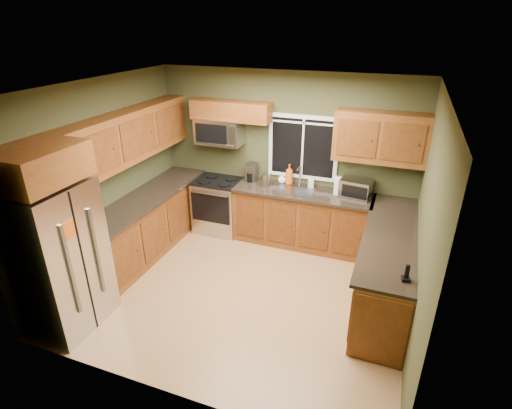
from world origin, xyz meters
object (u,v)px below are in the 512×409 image
Objects in this scene: range at (219,205)px; soap_bottle_b at (311,182)px; refrigerator at (59,258)px; paper_towel_roll at (338,186)px; toaster_oven at (356,188)px; soap_bottle_c at (282,178)px; coffee_maker at (251,173)px; soap_bottle_a at (289,174)px; microwave at (219,131)px; kettle at (265,179)px; cordless_phone at (406,276)px.

soap_bottle_b reaches higher than range.
refrigerator is at bearing -103.97° from range.
paper_towel_roll is at bearing -17.62° from soap_bottle_b.
soap_bottle_c is (-1.20, 0.13, -0.06)m from toaster_oven.
toaster_oven is at bearing -2.44° from coffee_maker.
refrigerator is 5.44× the size of soap_bottle_a.
soap_bottle_a is at bearing 4.61° from microwave.
range is 5.72× the size of soap_bottle_c.
kettle is (0.84, 0.01, 0.59)m from range.
refrigerator is 3.73m from soap_bottle_b.
kettle is 1.14m from paper_towel_roll.
toaster_oven is 1.71m from coffee_maker.
coffee_maker reaches higher than cordless_phone.
coffee_maker is at bearing -173.23° from soap_bottle_c.
coffee_maker is (-1.71, 0.07, -0.00)m from toaster_oven.
paper_towel_roll is at bearing -9.98° from soap_bottle_a.
soap_bottle_c is at bearing 171.29° from paper_towel_roll.
coffee_maker is 0.63m from soap_bottle_a.
microwave reaches higher than soap_bottle_c.
paper_towel_roll is 2.25m from cordless_phone.
kettle is 0.75× the size of soap_bottle_a.
cordless_phone is (1.50, -2.12, -0.03)m from soap_bottle_b.
microwave is 1.68m from soap_bottle_b.
paper_towel_roll reaches higher than range.
soap_bottle_b is at bearing 0.00° from soap_bottle_a.
microwave reaches higher than cordless_phone.
cordless_phone is (0.78, -1.99, -0.08)m from toaster_oven.
refrigerator is at bearing -120.10° from soap_bottle_c.
toaster_oven is at bearing 1.83° from paper_towel_roll.
coffee_maker reaches higher than soap_bottle_c.
kettle is at bearing -176.60° from toaster_oven.
kettle reaches higher than range.
soap_bottle_b is at bearing 53.51° from refrigerator.
soap_bottle_b is 0.96× the size of cordless_phone.
kettle is 0.40m from soap_bottle_a.
paper_towel_roll is at bearing 2.56° from range.
range is 3.09× the size of paper_towel_roll.
soap_bottle_c is (1.05, 0.09, -0.71)m from microwave.
soap_bottle_c is at bearing 45.72° from kettle.
soap_bottle_c is at bearing 132.99° from cordless_phone.
kettle is (-1.41, -0.08, -0.02)m from toaster_oven.
range is 5.00× the size of cordless_phone.
range is (0.69, 2.77, -0.43)m from refrigerator.
coffee_maker is (1.23, 2.94, 0.17)m from refrigerator.
paper_towel_roll is 1.62× the size of cordless_phone.
kettle reaches higher than soap_bottle_b.
refrigerator is 3.54m from soap_bottle_a.
refrigerator reaches higher than range.
paper_towel_roll is (2.67, 2.86, 0.18)m from refrigerator.
microwave reaches higher than range.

